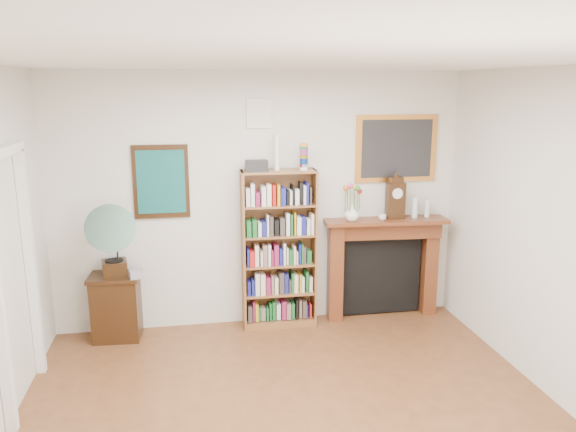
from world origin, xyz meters
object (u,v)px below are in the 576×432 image
at_px(teacup, 382,217).
at_px(bottle_right, 427,208).
at_px(gramophone, 110,236).
at_px(flower_vase, 352,213).
at_px(bookshelf, 279,241).
at_px(bottle_left, 415,207).
at_px(side_cabinet, 116,307).
at_px(fireplace, 382,258).
at_px(mantel_clock, 395,199).
at_px(cd_stack, 136,274).

relative_size(teacup, bottle_right, 0.43).
distance_m(gramophone, flower_vase, 2.57).
distance_m(bookshelf, bottle_right, 1.74).
bearing_deg(teacup, bottle_left, 10.01).
bearing_deg(flower_vase, bookshelf, 179.35).
relative_size(side_cabinet, fireplace, 0.50).
xyz_separation_m(gramophone, flower_vase, (2.57, 0.15, 0.10)).
bearing_deg(flower_vase, mantel_clock, 2.98).
bearing_deg(gramophone, bottle_right, -7.06).
xyz_separation_m(cd_stack, bottle_right, (3.24, 0.19, 0.53)).
xyz_separation_m(side_cabinet, bottle_right, (3.47, 0.07, 0.92)).
bearing_deg(bottle_right, side_cabinet, -178.91).
bearing_deg(bottle_right, fireplace, 175.36).
relative_size(gramophone, cd_stack, 6.67).
height_order(side_cabinet, fireplace, fireplace).
relative_size(side_cabinet, flower_vase, 4.07).
xyz_separation_m(mantel_clock, teacup, (-0.17, -0.07, -0.19)).
relative_size(side_cabinet, bottle_right, 3.54).
bearing_deg(flower_vase, gramophone, -176.63).
height_order(gramophone, bottle_left, gramophone).
height_order(flower_vase, bottle_right, bottle_right).
xyz_separation_m(fireplace, gramophone, (-2.97, -0.22, 0.47)).
bearing_deg(cd_stack, flower_vase, 3.97).
bearing_deg(bottle_left, teacup, -169.99).
bearing_deg(teacup, cd_stack, -177.41).
height_order(gramophone, flower_vase, gramophone).
height_order(bookshelf, teacup, bookshelf).
bearing_deg(gramophone, bookshelf, -4.83).
height_order(teacup, bottle_right, bottle_right).
distance_m(fireplace, gramophone, 3.01).
bearing_deg(mantel_clock, gramophone, -176.93).
relative_size(bookshelf, flower_vase, 11.64).
bearing_deg(cd_stack, bottle_right, 3.43).
distance_m(flower_vase, bottle_right, 0.90).
height_order(mantel_clock, flower_vase, mantel_clock).
height_order(flower_vase, teacup, flower_vase).
distance_m(bookshelf, gramophone, 1.76).
bearing_deg(bookshelf, teacup, -1.73).
height_order(side_cabinet, teacup, teacup).
xyz_separation_m(bookshelf, mantel_clock, (1.33, 0.02, 0.42)).
xyz_separation_m(flower_vase, bottle_right, (0.90, 0.03, 0.01)).
bearing_deg(bookshelf, cd_stack, -172.82).
bearing_deg(bottle_left, bottle_right, 0.30).
relative_size(bookshelf, cd_stack, 16.90).
relative_size(fireplace, bottle_left, 5.88).
relative_size(side_cabinet, teacup, 8.19).
relative_size(fireplace, cd_stack, 11.76).
bearing_deg(bottle_left, flower_vase, -177.62).
distance_m(gramophone, mantel_clock, 3.09).
bearing_deg(fireplace, flower_vase, -165.92).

